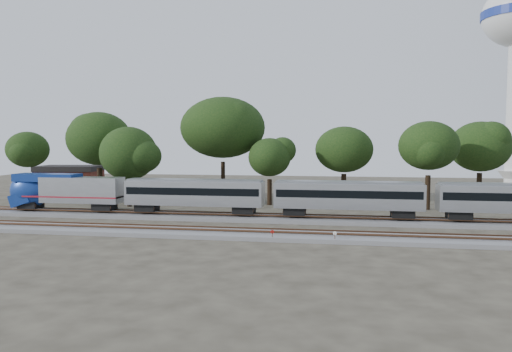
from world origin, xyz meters
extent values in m
plane|color=#383328|center=(0.00, 0.00, 0.00)|extent=(160.00, 160.00, 0.00)
cube|color=slate|center=(0.00, 6.00, 0.20)|extent=(160.00, 5.00, 0.40)
cube|color=brown|center=(0.00, 5.28, 0.66)|extent=(160.00, 0.08, 0.15)
cube|color=brown|center=(0.00, 6.72, 0.66)|extent=(160.00, 0.08, 0.15)
cube|color=slate|center=(0.00, -4.00, 0.20)|extent=(160.00, 5.00, 0.40)
cube|color=brown|center=(0.00, -4.72, 0.66)|extent=(160.00, 0.08, 0.15)
cube|color=brown|center=(0.00, -3.28, 0.66)|extent=(160.00, 0.08, 0.15)
cube|color=#B9BCC1|center=(-21.81, 6.00, 3.14)|extent=(10.01, 2.83, 3.12)
ellipsoid|color=navy|center=(-28.99, 6.00, 2.90)|extent=(5.10, 2.95, 4.34)
cube|color=navy|center=(-26.44, 6.00, 4.60)|extent=(8.03, 2.78, 0.94)
cube|color=black|center=(-28.52, 6.00, 3.85)|extent=(0.42, 2.17, 1.24)
cube|color=maroon|center=(-22.94, 6.00, 2.34)|extent=(12.28, 2.87, 0.17)
cube|color=black|center=(-28.85, 6.00, 1.15)|extent=(2.46, 2.08, 0.85)
cube|color=black|center=(-18.93, 6.00, 1.15)|extent=(2.46, 2.08, 0.85)
cube|color=#B9BCC1|center=(-7.51, 6.00, 3.00)|extent=(16.43, 2.83, 2.83)
cube|color=black|center=(-7.51, 6.00, 3.28)|extent=(15.87, 2.88, 0.85)
cube|color=gray|center=(-7.51, 6.00, 4.46)|extent=(16.05, 2.27, 0.33)
cube|color=black|center=(-13.46, 6.00, 1.15)|extent=(2.46, 2.08, 0.85)
cube|color=black|center=(-1.56, 6.00, 1.15)|extent=(2.46, 2.08, 0.85)
cube|color=#B9BCC1|center=(10.29, 6.00, 3.00)|extent=(16.43, 2.83, 2.83)
cube|color=black|center=(10.29, 6.00, 3.28)|extent=(15.87, 2.88, 0.85)
cube|color=gray|center=(10.29, 6.00, 4.46)|extent=(16.05, 2.27, 0.33)
cube|color=black|center=(4.34, 6.00, 1.15)|extent=(2.46, 2.08, 0.85)
cube|color=black|center=(16.24, 6.00, 1.15)|extent=(2.46, 2.08, 0.85)
cube|color=black|center=(22.14, 6.00, 1.15)|extent=(2.46, 2.08, 0.85)
cylinder|color=#512D19|center=(3.44, -6.16, 0.47)|extent=(0.06, 0.06, 0.95)
cylinder|color=#AA0E0C|center=(3.44, -6.16, 0.89)|extent=(0.34, 0.08, 0.34)
cylinder|color=#512D19|center=(9.04, -6.01, 0.48)|extent=(0.06, 0.06, 0.97)
cylinder|color=silver|center=(9.04, -6.01, 0.91)|extent=(0.33, 0.17, 0.34)
cube|color=#512D19|center=(5.83, -5.78, 0.15)|extent=(0.56, 0.42, 0.30)
cube|color=maroon|center=(-36.92, 29.03, 1.98)|extent=(10.78, 8.25, 3.97)
cube|color=black|center=(-36.92, 29.03, 4.41)|extent=(11.01, 8.47, 0.89)
cylinder|color=black|center=(-36.94, 17.55, 2.11)|extent=(0.70, 0.70, 4.22)
ellipsoid|color=black|center=(-36.94, 17.55, 7.85)|extent=(7.97, 7.97, 6.77)
cylinder|color=black|center=(-26.14, 18.99, 2.55)|extent=(0.70, 0.70, 5.10)
ellipsoid|color=black|center=(-26.14, 18.99, 9.48)|extent=(9.62, 9.62, 8.18)
cylinder|color=black|center=(-19.59, 14.71, 1.99)|extent=(0.70, 0.70, 3.99)
ellipsoid|color=black|center=(-19.59, 14.71, 7.41)|extent=(7.52, 7.52, 6.39)
cylinder|color=black|center=(-8.12, 22.91, 3.00)|extent=(0.70, 0.70, 6.00)
ellipsoid|color=black|center=(-8.12, 22.91, 11.14)|extent=(11.31, 11.31, 9.61)
cylinder|color=black|center=(-0.53, 19.65, 1.84)|extent=(0.70, 0.70, 3.67)
ellipsoid|color=black|center=(-0.53, 19.65, 6.82)|extent=(6.93, 6.93, 5.89)
cylinder|color=black|center=(9.91, 24.49, 2.12)|extent=(0.70, 0.70, 4.24)
ellipsoid|color=black|center=(9.91, 24.49, 7.87)|extent=(7.99, 7.99, 6.79)
cylinder|color=black|center=(20.87, 18.31, 2.29)|extent=(0.70, 0.70, 4.58)
ellipsoid|color=black|center=(20.87, 18.31, 8.51)|extent=(8.64, 8.64, 7.35)
cylinder|color=black|center=(29.32, 26.19, 2.24)|extent=(0.70, 0.70, 4.48)
ellipsoid|color=black|center=(29.32, 26.19, 8.32)|extent=(8.44, 8.44, 7.18)
camera|label=1|loc=(9.54, -50.43, 9.09)|focal=35.00mm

